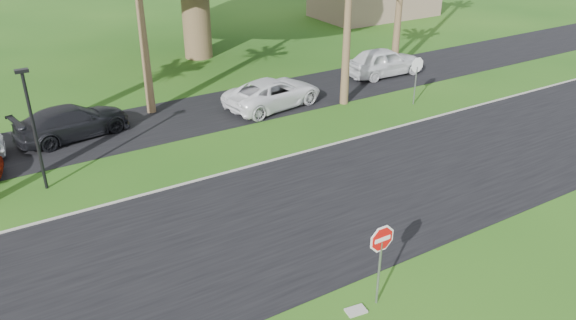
{
  "coord_description": "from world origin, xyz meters",
  "views": [
    {
      "loc": [
        -7.85,
        -12.03,
        10.35
      ],
      "look_at": [
        1.13,
        2.69,
        1.8
      ],
      "focal_mm": 35.0,
      "sensor_mm": 36.0,
      "label": 1
    }
  ],
  "objects_px": {
    "stop_sign_near": "(381,249)",
    "car_dark": "(73,122)",
    "stop_sign_far": "(417,71)",
    "car_minivan": "(273,93)",
    "car_pickup": "(384,62)"
  },
  "relations": [
    {
      "from": "stop_sign_far",
      "to": "car_pickup",
      "type": "xyz_separation_m",
      "value": [
        1.8,
        4.56,
        -0.94
      ]
    },
    {
      "from": "car_dark",
      "to": "car_minivan",
      "type": "height_order",
      "value": "car_dark"
    },
    {
      "from": "car_minivan",
      "to": "car_pickup",
      "type": "relative_size",
      "value": 1.07
    },
    {
      "from": "stop_sign_near",
      "to": "stop_sign_far",
      "type": "bearing_deg",
      "value": 43.73
    },
    {
      "from": "stop_sign_near",
      "to": "car_dark",
      "type": "xyz_separation_m",
      "value": [
        -4.49,
        15.84,
        -1.04
      ]
    },
    {
      "from": "stop_sign_near",
      "to": "car_dark",
      "type": "relative_size",
      "value": 0.52
    },
    {
      "from": "stop_sign_far",
      "to": "car_dark",
      "type": "xyz_separation_m",
      "value": [
        -15.99,
        4.84,
        -1.04
      ]
    },
    {
      "from": "car_dark",
      "to": "car_pickup",
      "type": "relative_size",
      "value": 1.03
    },
    {
      "from": "car_pickup",
      "to": "stop_sign_far",
      "type": "bearing_deg",
      "value": 160.78
    },
    {
      "from": "stop_sign_far",
      "to": "car_minivan",
      "type": "bearing_deg",
      "value": -28.36
    },
    {
      "from": "car_dark",
      "to": "car_minivan",
      "type": "distance_m",
      "value": 9.69
    },
    {
      "from": "stop_sign_far",
      "to": "car_dark",
      "type": "height_order",
      "value": "stop_sign_far"
    },
    {
      "from": "stop_sign_far",
      "to": "car_minivan",
      "type": "distance_m",
      "value": 7.35
    },
    {
      "from": "stop_sign_far",
      "to": "car_minivan",
      "type": "relative_size",
      "value": 0.5
    },
    {
      "from": "stop_sign_far",
      "to": "car_dark",
      "type": "relative_size",
      "value": 0.52
    }
  ]
}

